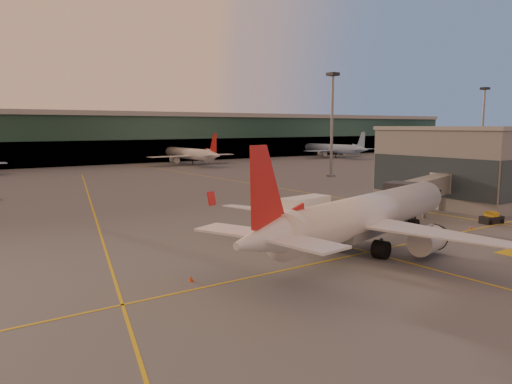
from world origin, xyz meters
TOP-DOWN VIEW (x-y plane):
  - ground at (0.00, 0.00)m, footprint 600.00×600.00m
  - taxi_markings at (-7.32, 44.49)m, footprint 100.12×173.00m
  - terminal at (0.00, 141.79)m, footprint 400.00×20.00m
  - gate_building at (41.93, 17.93)m, footprint 18.40×22.40m
  - mast_east_near at (55.00, 62.00)m, footprint 2.40×2.40m
  - mast_east_far at (130.00, 66.00)m, footprint 2.40×2.40m
  - main_airplane at (4.40, 5.38)m, footprint 36.77×33.51m
  - jet_bridge at (26.84, 13.83)m, footprint 20.54×9.01m
  - catering_truck at (4.73, 14.26)m, footprint 6.21×3.28m
  - pushback_tug at (29.51, 5.85)m, footprint 3.19×2.09m
  - cone_nose at (23.83, 5.27)m, footprint 0.37×0.37m
  - cone_tail at (-14.13, 7.02)m, footprint 0.38×0.38m
  - cone_wing_left at (4.66, 22.72)m, footprint 0.41×0.41m

SIDE VIEW (x-z plane):
  - ground at x=0.00m, z-range 0.00..0.00m
  - taxi_markings at x=-7.32m, z-range 0.00..0.01m
  - cone_nose at x=23.83m, z-range -0.01..0.47m
  - cone_tail at x=-14.13m, z-range -0.01..0.47m
  - cone_wing_left at x=4.66m, z-range -0.01..0.51m
  - pushback_tug at x=29.51m, z-range -0.14..1.38m
  - catering_truck at x=4.73m, z-range 0.31..4.92m
  - main_airplane at x=4.40m, z-range -1.97..9.29m
  - jet_bridge at x=26.84m, z-range 1.02..6.68m
  - gate_building at x=41.93m, z-range -0.01..12.59m
  - terminal at x=0.00m, z-range -0.04..17.56m
  - mast_east_near at x=55.00m, z-range 2.06..27.66m
  - mast_east_far at x=130.00m, z-range 2.06..27.66m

